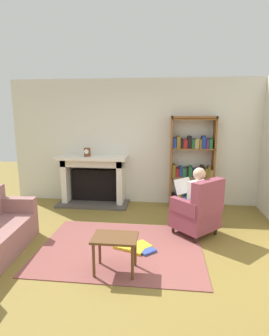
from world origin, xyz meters
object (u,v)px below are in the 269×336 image
object	(u,v)px
seated_reader	(193,198)
side_table	(115,242)
bookshelf	(192,165)
armchair_reading	(198,211)
mantel_clock	(87,152)
fireplace	(94,178)

from	to	relation	value
seated_reader	side_table	size ratio (longest dim) A/B	2.04
seated_reader	bookshelf	bearing A→B (deg)	-138.41
armchair_reading	side_table	size ratio (longest dim) A/B	1.73
mantel_clock	side_table	xyz separation A→B (m)	(1.06, -2.51, -0.76)
armchair_reading	seated_reader	size ratio (longest dim) A/B	0.85
armchair_reading	side_table	bearing A→B (deg)	1.57
fireplace	armchair_reading	distance (m)	2.54
fireplace	bookshelf	xyz separation A→B (m)	(2.12, 0.03, 0.33)
armchair_reading	mantel_clock	bearing A→B (deg)	-75.15
mantel_clock	armchair_reading	world-z (taller)	mantel_clock
armchair_reading	seated_reader	world-z (taller)	seated_reader
fireplace	seated_reader	xyz separation A→B (m)	(2.03, -1.32, 0.05)
fireplace	side_table	world-z (taller)	fireplace
fireplace	seated_reader	bearing A→B (deg)	-33.05
side_table	seated_reader	bearing A→B (deg)	50.23
bookshelf	side_table	size ratio (longest dim) A/B	3.43
fireplace	mantel_clock	xyz separation A→B (m)	(-0.10, -0.10, 0.59)
fireplace	armchair_reading	world-z (taller)	fireplace
bookshelf	fireplace	bearing A→B (deg)	-179.09
armchair_reading	side_table	world-z (taller)	armchair_reading
bookshelf	armchair_reading	size ratio (longest dim) A/B	1.98
armchair_reading	side_table	xyz separation A→B (m)	(-1.16, -1.21, -0.02)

